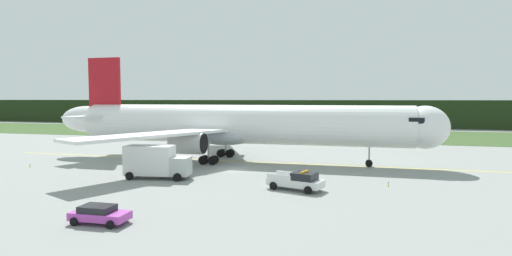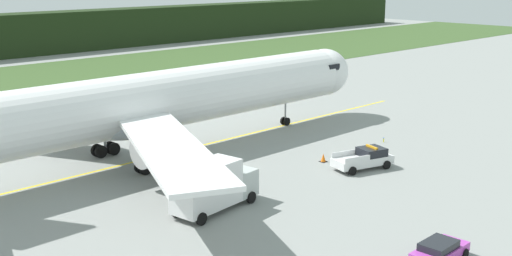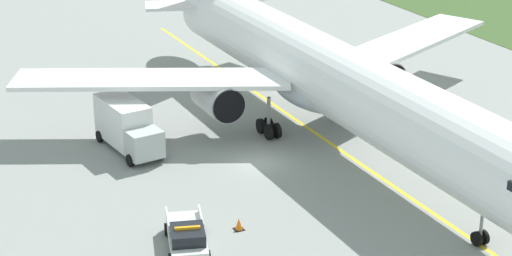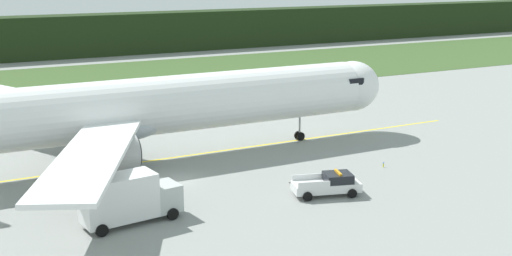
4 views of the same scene
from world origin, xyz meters
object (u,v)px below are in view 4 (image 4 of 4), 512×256
(ops_pickup_truck, at_px, (329,184))
(apron_cone, at_px, (294,179))
(airliner, at_px, (132,110))
(catering_truck, at_px, (128,198))

(ops_pickup_truck, height_order, apron_cone, ops_pickup_truck)
(apron_cone, bearing_deg, airliner, 130.60)
(airliner, distance_m, catering_truck, 15.40)
(ops_pickup_truck, bearing_deg, catering_truck, 174.55)
(catering_truck, bearing_deg, airliner, 71.34)
(ops_pickup_truck, xyz_separation_m, catering_truck, (-16.14, 1.54, 1.02))
(ops_pickup_truck, bearing_deg, airliner, 125.63)
(ops_pickup_truck, xyz_separation_m, apron_cone, (-1.04, 3.80, -0.53))
(airliner, xyz_separation_m, ops_pickup_truck, (11.33, -15.81, -4.24))
(airliner, height_order, apron_cone, airliner)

